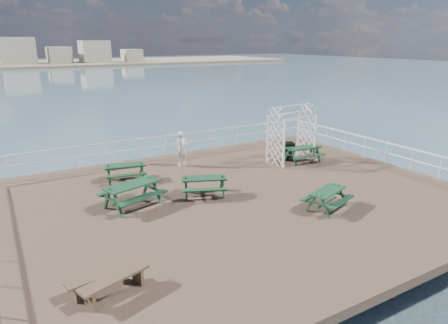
% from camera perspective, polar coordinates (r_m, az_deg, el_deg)
% --- Properties ---
extents(ground, '(18.00, 14.00, 0.30)m').
position_cam_1_polar(ground, '(15.58, 1.35, -5.63)').
color(ground, brown).
rests_on(ground, ground).
extents(sea_backdrop, '(300.00, 300.00, 9.20)m').
position_cam_1_polar(sea_backdrop, '(147.81, -23.08, 13.23)').
color(sea_backdrop, '#405A6B').
rests_on(sea_backdrop, ground).
extents(railing, '(17.77, 13.76, 1.10)m').
position_cam_1_polar(railing, '(17.32, -3.28, 0.29)').
color(railing, silver).
rests_on(railing, ground).
extents(picnic_table_a, '(2.39, 2.12, 0.98)m').
position_cam_1_polar(picnic_table_a, '(14.94, -12.96, -3.89)').
color(picnic_table_a, '#13341C').
rests_on(picnic_table_a, ground).
extents(picnic_table_b, '(1.91, 1.66, 0.82)m').
position_cam_1_polar(picnic_table_b, '(17.73, -13.93, -0.98)').
color(picnic_table_b, '#13341C').
rests_on(picnic_table_b, ground).
extents(picnic_table_c, '(1.86, 1.54, 0.86)m').
position_cam_1_polar(picnic_table_c, '(20.32, 11.22, 1.57)').
color(picnic_table_c, '#13341C').
rests_on(picnic_table_c, ground).
extents(picnic_table_d, '(2.11, 1.94, 0.83)m').
position_cam_1_polar(picnic_table_d, '(15.61, -2.86, -2.92)').
color(picnic_table_d, '#13341C').
rests_on(picnic_table_d, ground).
extents(picnic_table_e, '(1.98, 1.79, 0.80)m').
position_cam_1_polar(picnic_table_e, '(14.86, 14.58, -4.62)').
color(picnic_table_e, '#13341C').
rests_on(picnic_table_e, ground).
extents(flat_bench_near, '(1.60, 0.65, 0.45)m').
position_cam_1_polar(flat_bench_near, '(10.49, -17.51, -15.57)').
color(flat_bench_near, brown).
rests_on(flat_bench_near, ground).
extents(flat_bench_far, '(1.80, 0.95, 0.51)m').
position_cam_1_polar(flat_bench_far, '(10.19, -15.35, -16.14)').
color(flat_bench_far, brown).
rests_on(flat_bench_far, ground).
extents(trellis_arbor, '(2.39, 1.41, 2.86)m').
position_cam_1_polar(trellis_arbor, '(20.01, 9.64, 3.54)').
color(trellis_arbor, silver).
rests_on(trellis_arbor, ground).
extents(sandwich_board, '(0.71, 0.63, 0.96)m').
position_cam_1_polar(sandwich_board, '(20.41, 9.14, 1.50)').
color(sandwich_board, black).
rests_on(sandwich_board, ground).
extents(person, '(0.67, 0.50, 1.68)m').
position_cam_1_polar(person, '(19.31, -6.05, 1.88)').
color(person, white).
rests_on(person, ground).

